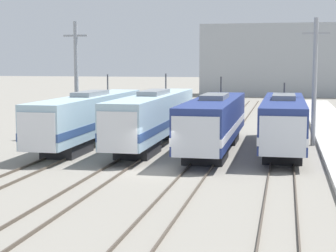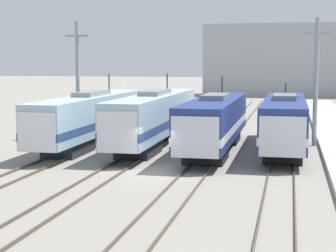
{
  "view_description": "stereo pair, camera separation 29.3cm",
  "coord_description": "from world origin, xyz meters",
  "px_view_note": "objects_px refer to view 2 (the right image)",
  "views": [
    {
      "loc": [
        7.46,
        -31.79,
        6.48
      ],
      "look_at": [
        0.44,
        1.64,
        2.54
      ],
      "focal_mm": 60.0,
      "sensor_mm": 36.0,
      "label": 1
    },
    {
      "loc": [
        7.75,
        -31.73,
        6.48
      ],
      "look_at": [
        0.44,
        1.64,
        2.54
      ],
      "focal_mm": 60.0,
      "sensor_mm": 36.0,
      "label": 2
    }
  ],
  "objects_px": {
    "locomotive_center_left": "(153,118)",
    "locomotive_center_right": "(214,122)",
    "catenary_tower_left": "(78,79)",
    "locomotive_far_right": "(284,122)",
    "catenary_tower_right": "(316,80)",
    "locomotive_far_left": "(90,118)"
  },
  "relations": [
    {
      "from": "catenary_tower_right",
      "to": "catenary_tower_left",
      "type": "bearing_deg",
      "value": 180.0
    },
    {
      "from": "locomotive_center_left",
      "to": "locomotive_center_right",
      "type": "relative_size",
      "value": 1.11
    },
    {
      "from": "locomotive_far_left",
      "to": "locomotive_center_right",
      "type": "height_order",
      "value": "locomotive_far_left"
    },
    {
      "from": "locomotive_far_left",
      "to": "catenary_tower_right",
      "type": "relative_size",
      "value": 2.01
    },
    {
      "from": "locomotive_far_right",
      "to": "catenary_tower_right",
      "type": "xyz_separation_m",
      "value": [
        2.26,
        3.38,
        2.92
      ]
    },
    {
      "from": "locomotive_far_left",
      "to": "locomotive_center_right",
      "type": "bearing_deg",
      "value": -5.55
    },
    {
      "from": "catenary_tower_left",
      "to": "locomotive_far_right",
      "type": "bearing_deg",
      "value": -11.22
    },
    {
      "from": "locomotive_center_right",
      "to": "locomotive_far_right",
      "type": "xyz_separation_m",
      "value": [
        4.9,
        1.15,
        -0.01
      ]
    },
    {
      "from": "locomotive_far_left",
      "to": "locomotive_far_right",
      "type": "distance_m",
      "value": 14.7
    },
    {
      "from": "locomotive_far_left",
      "to": "locomotive_far_right",
      "type": "relative_size",
      "value": 1.12
    },
    {
      "from": "catenary_tower_right",
      "to": "locomotive_far_left",
      "type": "bearing_deg",
      "value": -168.07
    },
    {
      "from": "locomotive_center_left",
      "to": "catenary_tower_right",
      "type": "bearing_deg",
      "value": 13.73
    },
    {
      "from": "locomotive_center_left",
      "to": "catenary_tower_right",
      "type": "distance_m",
      "value": 12.73
    },
    {
      "from": "locomotive_center_right",
      "to": "catenary_tower_left",
      "type": "xyz_separation_m",
      "value": [
        -12.14,
        4.53,
        2.91
      ]
    },
    {
      "from": "locomotive_center_left",
      "to": "catenary_tower_left",
      "type": "relative_size",
      "value": 2.01
    },
    {
      "from": "locomotive_center_left",
      "to": "catenary_tower_left",
      "type": "distance_m",
      "value": 8.32
    },
    {
      "from": "locomotive_far_left",
      "to": "locomotive_center_right",
      "type": "distance_m",
      "value": 9.84
    },
    {
      "from": "locomotive_center_right",
      "to": "locomotive_far_right",
      "type": "distance_m",
      "value": 5.03
    },
    {
      "from": "locomotive_far_left",
      "to": "catenary_tower_right",
      "type": "xyz_separation_m",
      "value": [
        16.95,
        3.58,
        2.89
      ]
    },
    {
      "from": "locomotive_far_left",
      "to": "catenary_tower_left",
      "type": "xyz_separation_m",
      "value": [
        -2.34,
        3.58,
        2.89
      ]
    },
    {
      "from": "locomotive_far_right",
      "to": "catenary_tower_left",
      "type": "height_order",
      "value": "catenary_tower_left"
    },
    {
      "from": "catenary_tower_right",
      "to": "locomotive_center_right",
      "type": "bearing_deg",
      "value": -147.66
    }
  ]
}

